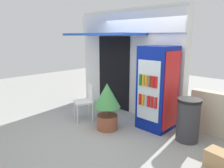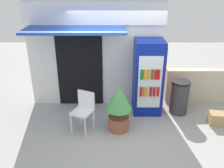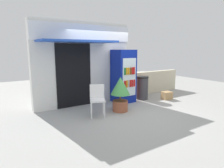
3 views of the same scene
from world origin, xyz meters
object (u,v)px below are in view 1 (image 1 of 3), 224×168
(plastic_chair, at_px, (86,99))
(cardboard_box, at_px, (218,159))
(trash_bin, at_px, (188,120))
(drink_cooler, at_px, (157,88))
(potted_plant_near_shop, at_px, (107,103))

(plastic_chair, xyz_separation_m, cardboard_box, (3.12, 0.18, -0.38))
(trash_bin, height_order, cardboard_box, trash_bin)
(drink_cooler, xyz_separation_m, trash_bin, (0.81, -0.10, -0.50))
(drink_cooler, height_order, plastic_chair, drink_cooler)
(drink_cooler, bearing_deg, plastic_chair, -151.81)
(potted_plant_near_shop, bearing_deg, plastic_chair, 177.38)
(plastic_chair, relative_size, trash_bin, 1.02)
(drink_cooler, relative_size, trash_bin, 2.14)
(plastic_chair, distance_m, potted_plant_near_shop, 0.79)
(drink_cooler, distance_m, trash_bin, 0.96)
(trash_bin, bearing_deg, plastic_chair, -162.92)
(potted_plant_near_shop, relative_size, trash_bin, 1.22)
(drink_cooler, xyz_separation_m, cardboard_box, (1.59, -0.64, -0.79))
(cardboard_box, bearing_deg, drink_cooler, 158.04)
(potted_plant_near_shop, xyz_separation_m, trash_bin, (1.55, 0.75, -0.18))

